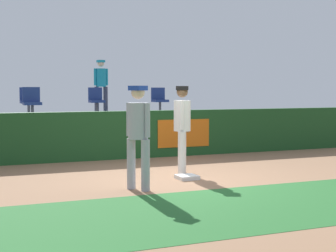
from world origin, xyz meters
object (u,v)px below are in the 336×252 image
Objects in this scene: seat_front_left at (32,101)px; seat_back_center at (96,99)px; seat_back_left at (28,100)px; player_runner_visitor at (138,130)px; first_base at (187,177)px; player_fielder_home at (182,123)px; spectator_hooded at (101,82)px; seat_back_right at (159,99)px.

seat_back_center is (2.22, 1.80, -0.00)m from seat_front_left.
player_runner_visitor is at bearing -82.39° from seat_back_left.
seat_back_center is (-0.15, 6.64, 1.45)m from first_base.
spectator_hooded reaches higher than player_fielder_home.
player_runner_visitor is 2.21× the size of seat_back_center.
spectator_hooded reaches higher than seat_front_left.
seat_back_left is at bearing 180.00° from seat_back_right.
first_base is 0.48× the size of seat_back_left.
player_fielder_home reaches higher than seat_back_right.
seat_front_left is (-4.37, -1.80, -0.00)m from seat_back_right.
spectator_hooded is at bearing 24.04° from seat_back_left.
seat_front_left is at bearing -94.15° from seat_back_left.
spectator_hooded is at bearing 138.50° from player_runner_visitor.
seat_back_right is 0.47× the size of spectator_hooded.
player_runner_visitor is 8.65m from spectator_hooded.
player_fielder_home is 1.92m from player_runner_visitor.
seat_front_left is at bearing -121.69° from player_fielder_home.
player_runner_visitor is at bearing 77.02° from spectator_hooded.
player_fielder_home is at bearing -86.97° from seat_back_center.
player_runner_visitor is at bearing -98.65° from seat_back_center.
seat_front_left and seat_back_center have the same top height.
player_fielder_home reaches higher than seat_back_left.
first_base is 0.48× the size of seat_back_right.
seat_back_center is at bearing -179.99° from seat_back_right.
seat_back_left is 2.86m from spectator_hooded.
player_runner_visitor reaches higher than first_base.
seat_back_center is (1.11, 7.31, 0.41)m from player_runner_visitor.
player_fielder_home is (0.17, 0.62, 1.04)m from first_base.
first_base is at bearing -63.95° from seat_front_left.
player_fielder_home is 1.05× the size of spectator_hooded.
player_fielder_home is at bearing -106.96° from seat_back_right.
first_base is at bearing 85.25° from spectator_hooded.
seat_back_left is 1.00× the size of seat_front_left.
player_fielder_home reaches higher than seat_back_center.
seat_back_right is at bearing 73.17° from first_base.
seat_back_right and seat_back_center have the same top height.
seat_front_left is at bearing -140.95° from seat_back_center.
player_fielder_home is 2.22× the size of seat_back_center.
seat_back_center is at bearing 65.20° from spectator_hooded.
seat_front_left is at bearing 45.20° from spectator_hooded.
seat_back_right is at bearing -0.00° from seat_back_left.
player_runner_visitor is at bearing -78.64° from seat_front_left.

